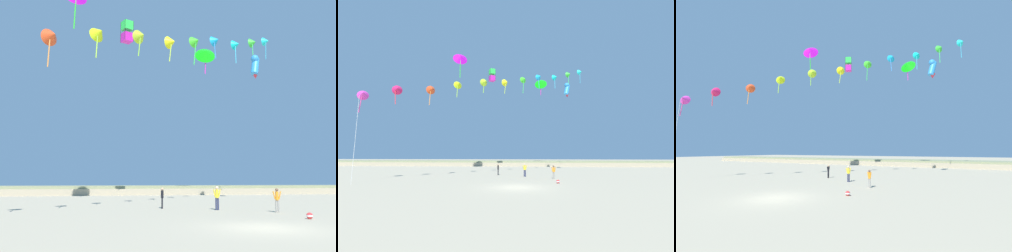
{
  "view_description": "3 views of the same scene",
  "coord_description": "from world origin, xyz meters",
  "views": [
    {
      "loc": [
        -7.01,
        -15.55,
        2.15
      ],
      "look_at": [
        -2.72,
        10.69,
        6.19
      ],
      "focal_mm": 38.0,
      "sensor_mm": 36.0,
      "label": 1
    },
    {
      "loc": [
        0.7,
        -20.13,
        2.84
      ],
      "look_at": [
        -1.75,
        9.94,
        6.71
      ],
      "focal_mm": 24.0,
      "sensor_mm": 36.0,
      "label": 2
    },
    {
      "loc": [
        11.78,
        -11.93,
        3.31
      ],
      "look_at": [
        -0.95,
        11.86,
        6.27
      ],
      "focal_mm": 24.0,
      "sensor_mm": 36.0,
      "label": 3
    }
  ],
  "objects": [
    {
      "name": "ground_plane",
      "position": [
        0.0,
        0.0,
        0.0
      ],
      "size": [
        240.0,
        240.0,
        0.0
      ],
      "primitive_type": "plane",
      "color": "tan"
    },
    {
      "name": "dune_ridge",
      "position": [
        0.0,
        39.79,
        0.63
      ],
      "size": [
        120.0,
        8.58,
        1.27
      ],
      "color": "tan",
      "rests_on": "ground"
    },
    {
      "name": "person_near_left",
      "position": [
        4.13,
        7.2,
        0.92
      ],
      "size": [
        0.53,
        0.34,
        1.6
      ],
      "color": "gray",
      "rests_on": "ground"
    },
    {
      "name": "person_near_right",
      "position": [
        -3.01,
        11.65,
        0.91
      ],
      "size": [
        0.21,
        0.55,
        1.57
      ],
      "color": "black",
      "rests_on": "ground"
    },
    {
      "name": "person_mid_center",
      "position": [
        0.73,
        9.73,
        0.98
      ],
      "size": [
        0.6,
        0.23,
        1.7
      ],
      "color": "#282D4C",
      "rests_on": "ground"
    },
    {
      "name": "kite_banner_string",
      "position": [
        -2.1,
        13.08,
        14.16
      ],
      "size": [
        29.78,
        24.92,
        20.13
      ],
      "color": "#E638B4"
    },
    {
      "name": "large_kite_low_lead",
      "position": [
        -10.69,
        17.81,
        20.35
      ],
      "size": [
        3.11,
        2.74,
        5.09
      ],
      "color": "#CA10C9"
    },
    {
      "name": "large_kite_mid_trail",
      "position": [
        8.45,
        19.86,
        14.53
      ],
      "size": [
        1.54,
        1.58,
        2.68
      ],
      "color": "#2E8EDC"
    },
    {
      "name": "large_kite_high_solo",
      "position": [
        4.16,
        24.59,
        17.41
      ],
      "size": [
        2.65,
        2.13,
        3.82
      ],
      "color": "#11CA11"
    },
    {
      "name": "large_kite_outer_drift",
      "position": [
        -5.47,
        21.94,
        18.35
      ],
      "size": [
        1.42,
        1.42,
        2.36
      ],
      "color": "#D21EA9"
    },
    {
      "name": "beach_ball",
      "position": [
        4.02,
        3.14,
        0.18
      ],
      "size": [
        0.36,
        0.36,
        0.36
      ],
      "color": "red",
      "rests_on": "ground"
    }
  ]
}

